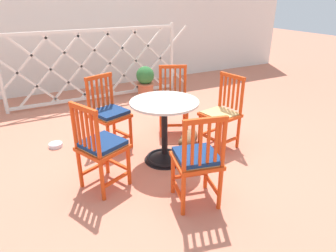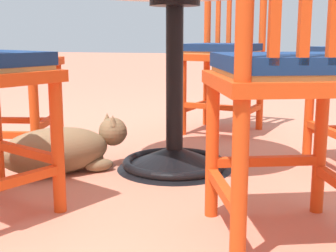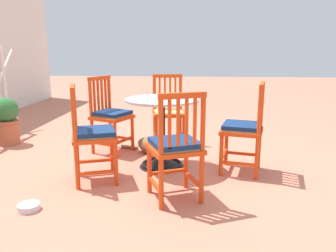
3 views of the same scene
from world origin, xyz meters
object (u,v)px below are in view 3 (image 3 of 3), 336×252
(orange_chair_at_corner, at_px, (111,116))
(terracotta_planter, at_px, (7,120))
(orange_chair_tucked_in, at_px, (244,129))
(orange_chair_by_planter, at_px, (169,113))
(tabby_cat, at_px, (152,146))
(cafe_table, at_px, (162,141))
(orange_chair_near_fence, at_px, (92,135))
(orange_chair_facing_out, at_px, (175,148))
(pet_water_bowl, at_px, (29,207))

(orange_chair_at_corner, height_order, terracotta_planter, orange_chair_at_corner)
(orange_chair_tucked_in, height_order, terracotta_planter, orange_chair_tucked_in)
(orange_chair_by_planter, distance_m, tabby_cat, 0.53)
(cafe_table, height_order, tabby_cat, cafe_table)
(orange_chair_near_fence, relative_size, orange_chair_tucked_in, 1.00)
(cafe_table, height_order, orange_chair_facing_out, orange_chair_facing_out)
(orange_chair_tucked_in, bearing_deg, terracotta_planter, 74.83)
(orange_chair_tucked_in, distance_m, terracotta_planter, 3.04)
(cafe_table, relative_size, orange_chair_tucked_in, 0.83)
(orange_chair_at_corner, height_order, orange_chair_facing_out, same)
(cafe_table, xyz_separation_m, orange_chair_by_planter, (0.80, -0.01, 0.15))
(orange_chair_by_planter, relative_size, terracotta_planter, 1.47)
(tabby_cat, distance_m, pet_water_bowl, 1.69)
(orange_chair_facing_out, bearing_deg, tabby_cat, 16.20)
(orange_chair_at_corner, relative_size, orange_chair_near_fence, 1.00)
(cafe_table, bearing_deg, orange_chair_at_corner, 53.94)
(orange_chair_tucked_in, bearing_deg, cafe_table, 83.43)
(cafe_table, height_order, orange_chair_tucked_in, orange_chair_tucked_in)
(orange_chair_tucked_in, relative_size, orange_chair_by_planter, 1.00)
(tabby_cat, bearing_deg, orange_chair_by_planter, -24.72)
(orange_chair_facing_out, height_order, pet_water_bowl, orange_chair_facing_out)
(orange_chair_facing_out, xyz_separation_m, tabby_cat, (1.21, 0.35, -0.35))
(orange_chair_facing_out, relative_size, pet_water_bowl, 5.36)
(orange_chair_at_corner, xyz_separation_m, orange_chair_tucked_in, (-0.58, -1.49, 0.00))
(orange_chair_facing_out, distance_m, tabby_cat, 1.31)
(orange_chair_at_corner, relative_size, orange_chair_tucked_in, 1.00)
(cafe_table, bearing_deg, pet_water_bowl, 138.99)
(orange_chair_near_fence, xyz_separation_m, tabby_cat, (0.87, -0.44, -0.35))
(orange_chair_by_planter, bearing_deg, orange_chair_tucked_in, -137.31)
(tabby_cat, bearing_deg, orange_chair_at_corner, 83.26)
(orange_chair_tucked_in, distance_m, pet_water_bowl, 2.07)
(cafe_table, distance_m, orange_chair_tucked_in, 0.85)
(orange_chair_at_corner, height_order, orange_chair_by_planter, same)
(orange_chair_facing_out, height_order, orange_chair_by_planter, same)
(cafe_table, bearing_deg, orange_chair_by_planter, -0.60)
(orange_chair_by_planter, bearing_deg, tabby_cat, 155.28)
(orange_chair_tucked_in, xyz_separation_m, terracotta_planter, (0.79, 2.93, -0.12))
(cafe_table, relative_size, orange_chair_near_fence, 0.83)
(orange_chair_at_corner, distance_m, tabby_cat, 0.61)
(orange_chair_facing_out, distance_m, orange_chair_by_planter, 1.59)
(orange_chair_near_fence, relative_size, orange_chair_facing_out, 1.00)
(orange_chair_at_corner, xyz_separation_m, pet_water_bowl, (-1.56, 0.28, -0.42))
(orange_chair_tucked_in, relative_size, tabby_cat, 1.46)
(tabby_cat, relative_size, terracotta_planter, 1.01)
(orange_chair_facing_out, xyz_separation_m, orange_chair_tucked_in, (0.69, -0.64, 0.00))
(orange_chair_tucked_in, bearing_deg, orange_chair_near_fence, 103.76)
(terracotta_planter, bearing_deg, orange_chair_by_planter, -87.33)
(orange_chair_at_corner, distance_m, orange_chair_tucked_in, 1.60)
(orange_chair_tucked_in, relative_size, terracotta_planter, 1.47)
(orange_chair_near_fence, height_order, orange_chair_tucked_in, same)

